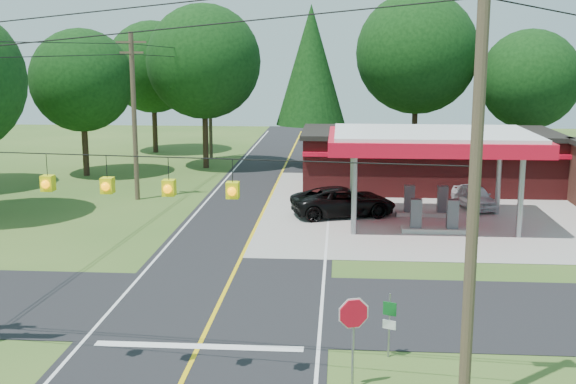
# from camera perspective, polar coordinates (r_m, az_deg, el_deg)

# --- Properties ---
(ground) EXTENTS (120.00, 120.00, 0.00)m
(ground) POSITION_cam_1_polar(r_m,az_deg,el_deg) (26.21, -5.55, -8.97)
(ground) COLOR #2F531D
(ground) RESTS_ON ground
(main_highway) EXTENTS (8.00, 120.00, 0.02)m
(main_highway) POSITION_cam_1_polar(r_m,az_deg,el_deg) (26.21, -5.55, -8.95)
(main_highway) COLOR black
(main_highway) RESTS_ON ground
(cross_road) EXTENTS (70.00, 7.00, 0.02)m
(cross_road) POSITION_cam_1_polar(r_m,az_deg,el_deg) (26.21, -5.55, -8.94)
(cross_road) COLOR black
(cross_road) RESTS_ON ground
(lane_center_yellow) EXTENTS (0.15, 110.00, 0.00)m
(lane_center_yellow) POSITION_cam_1_polar(r_m,az_deg,el_deg) (26.20, -5.55, -8.92)
(lane_center_yellow) COLOR yellow
(lane_center_yellow) RESTS_ON main_highway
(gas_canopy) EXTENTS (10.60, 7.40, 4.88)m
(gas_canopy) POSITION_cam_1_polar(r_m,az_deg,el_deg) (37.82, 11.33, 3.81)
(gas_canopy) COLOR gray
(gas_canopy) RESTS_ON ground
(convenience_store) EXTENTS (16.40, 7.55, 3.80)m
(convenience_store) POSITION_cam_1_polar(r_m,az_deg,el_deg) (48.08, 10.97, 2.56)
(convenience_store) COLOR maroon
(convenience_store) RESTS_ON ground
(utility_pole_near_right) EXTENTS (1.80, 0.30, 11.50)m
(utility_pole_near_right) POSITION_cam_1_polar(r_m,az_deg,el_deg) (17.79, 14.55, 0.89)
(utility_pole_near_right) COLOR #473828
(utility_pole_near_right) RESTS_ON ground
(utility_pole_far_left) EXTENTS (1.80, 0.30, 10.00)m
(utility_pole_far_left) POSITION_cam_1_polar(r_m,az_deg,el_deg) (44.14, -12.07, 6.05)
(utility_pole_far_left) COLOR #473828
(utility_pole_far_left) RESTS_ON ground
(utility_pole_north) EXTENTS (0.30, 0.30, 9.50)m
(utility_pole_north) POSITION_cam_1_polar(r_m,az_deg,el_deg) (60.35, -6.18, 7.16)
(utility_pole_north) COLOR #473828
(utility_pole_north) RESTS_ON ground
(overhead_beacons) EXTENTS (17.04, 2.04, 1.03)m
(overhead_beacons) POSITION_cam_1_polar(r_m,az_deg,el_deg) (19.18, -11.85, 2.51)
(overhead_beacons) COLOR black
(overhead_beacons) RESTS_ON ground
(treeline_backdrop) EXTENTS (70.27, 51.59, 13.30)m
(treeline_backdrop) POSITION_cam_1_polar(r_m,az_deg,el_deg) (48.38, 0.07, 9.45)
(treeline_backdrop) COLOR #332316
(treeline_backdrop) RESTS_ON ground
(suv_car) EXTENTS (7.09, 7.09, 1.59)m
(suv_car) POSITION_cam_1_polar(r_m,az_deg,el_deg) (39.59, 4.40, -0.77)
(suv_car) COLOR black
(suv_car) RESTS_ON ground
(sedan_car) EXTENTS (4.69, 4.69, 1.34)m
(sedan_car) POSITION_cam_1_polar(r_m,az_deg,el_deg) (42.77, 14.49, -0.36)
(sedan_car) COLOR silver
(sedan_car) RESTS_ON ground
(octagonal_stop_sign) EXTENTS (0.85, 0.34, 2.60)m
(octagonal_stop_sign) POSITION_cam_1_polar(r_m,az_deg,el_deg) (19.55, 5.20, -10.09)
(octagonal_stop_sign) COLOR gray
(octagonal_stop_sign) RESTS_ON ground
(route_sign_post) EXTENTS (0.38, 0.19, 1.98)m
(route_sign_post) POSITION_cam_1_polar(r_m,az_deg,el_deg) (21.84, 8.01, -9.98)
(route_sign_post) COLOR gray
(route_sign_post) RESTS_ON ground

